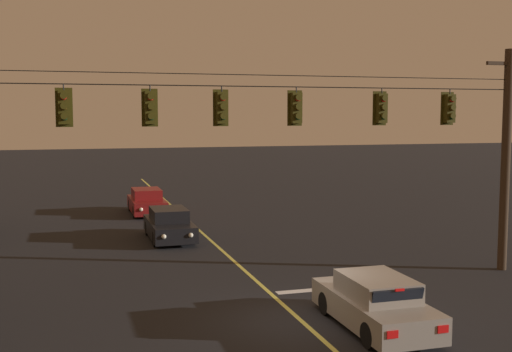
% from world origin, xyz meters
% --- Properties ---
extents(ground_plane, '(180.00, 180.00, 0.00)m').
position_xyz_m(ground_plane, '(0.00, 0.00, 0.00)').
color(ground_plane, black).
extents(lane_centre_stripe, '(0.14, 60.00, 0.01)m').
position_xyz_m(lane_centre_stripe, '(0.00, 9.27, 0.00)').
color(lane_centre_stripe, '#D1C64C').
rests_on(lane_centre_stripe, ground).
extents(stop_bar_paint, '(3.40, 0.36, 0.01)m').
position_xyz_m(stop_bar_paint, '(1.90, 2.67, 0.00)').
color(stop_bar_paint, silver).
rests_on(stop_bar_paint, ground).
extents(signal_span_assembly, '(19.57, 0.32, 7.79)m').
position_xyz_m(signal_span_assembly, '(-0.00, 3.27, 4.05)').
color(signal_span_assembly, '#38281C').
rests_on(signal_span_assembly, ground).
extents(traffic_light_leftmost, '(0.48, 0.41, 1.22)m').
position_xyz_m(traffic_light_leftmost, '(-5.98, 3.25, 5.74)').
color(traffic_light_leftmost, black).
extents(traffic_light_left_inner, '(0.48, 0.41, 1.22)m').
position_xyz_m(traffic_light_left_inner, '(-3.55, 3.25, 5.74)').
color(traffic_light_left_inner, black).
extents(traffic_light_centre, '(0.48, 0.41, 1.22)m').
position_xyz_m(traffic_light_centre, '(-1.38, 3.25, 5.74)').
color(traffic_light_centre, black).
extents(traffic_light_right_inner, '(0.48, 0.41, 1.22)m').
position_xyz_m(traffic_light_right_inner, '(1.03, 3.25, 5.74)').
color(traffic_light_right_inner, black).
extents(traffic_light_rightmost, '(0.48, 0.41, 1.22)m').
position_xyz_m(traffic_light_rightmost, '(4.00, 3.25, 5.74)').
color(traffic_light_rightmost, black).
extents(traffic_light_far_right, '(0.48, 0.41, 1.22)m').
position_xyz_m(traffic_light_far_right, '(6.56, 3.25, 5.74)').
color(traffic_light_far_right, black).
extents(car_waiting_near_lane, '(1.80, 4.33, 1.39)m').
position_xyz_m(car_waiting_near_lane, '(1.64, -1.11, 0.65)').
color(car_waiting_near_lane, gray).
rests_on(car_waiting_near_lane, ground).
extents(car_oncoming_lead, '(1.80, 4.42, 1.39)m').
position_xyz_m(car_oncoming_lead, '(-1.71, 12.09, 0.65)').
color(car_oncoming_lead, black).
rests_on(car_oncoming_lead, ground).
extents(car_oncoming_trailing, '(1.80, 4.42, 1.39)m').
position_xyz_m(car_oncoming_trailing, '(-1.79, 19.84, 0.65)').
color(car_oncoming_trailing, maroon).
rests_on(car_oncoming_trailing, ground).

